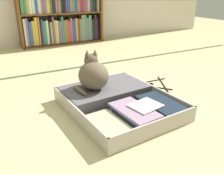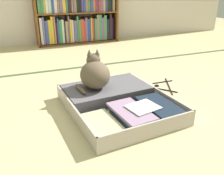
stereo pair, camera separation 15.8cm
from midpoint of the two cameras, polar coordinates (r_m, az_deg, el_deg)
ground_plane at (r=1.66m, az=3.86°, el=-5.51°), size 10.00×10.00×0.00m
tatami_border at (r=2.56m, az=-6.41°, el=4.76°), size 4.80×0.05×0.00m
bookshelf at (r=3.72m, az=-7.13°, el=17.00°), size 1.23×0.24×0.90m
open_suitcase at (r=1.68m, az=3.68°, el=-3.35°), size 0.70×0.82×0.11m
black_cat at (r=1.72m, az=-1.59°, el=3.24°), size 0.27×0.29×0.28m
clothes_hanger at (r=2.11m, az=14.63°, el=0.34°), size 0.25×0.34×0.01m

